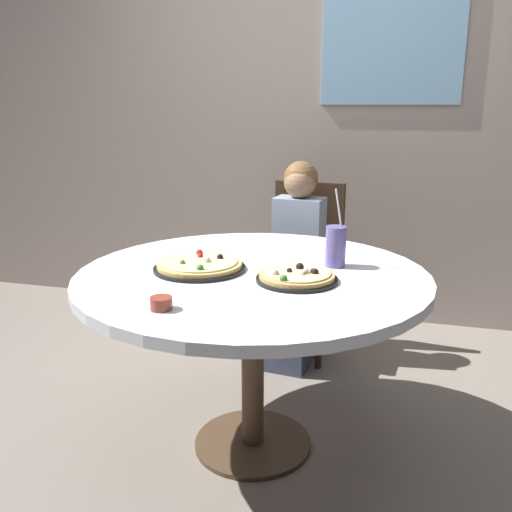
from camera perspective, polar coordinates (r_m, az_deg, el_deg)
The scene contains 9 objects.
ground_plane at distance 2.43m, azimuth -0.33°, elevation -18.87°, with size 8.00×8.00×0.00m, color slate.
wall_with_window at distance 3.62m, azimuth 7.01°, elevation 16.58°, with size 5.20×0.14×2.90m.
dining_table at distance 2.13m, azimuth -0.36°, elevation -3.87°, with size 1.34×1.34×0.75m.
chair_wooden at distance 3.13m, azimuth 4.96°, elevation -0.20°, with size 0.44×0.44×0.95m.
diner_child at distance 2.98m, azimuth 3.96°, elevation -1.93°, with size 0.29×0.42×1.08m.
pizza_veggie at distance 1.99m, azimuth 4.22°, elevation -2.12°, with size 0.30×0.30×0.05m.
pizza_cheese at distance 2.14m, azimuth -5.83°, elevation -0.98°, with size 0.36×0.36×0.05m.
soda_cup at distance 2.18m, azimuth 8.22°, elevation 1.01°, with size 0.08×0.08×0.31m.
sauce_bowl at distance 1.74m, azimuth -9.76°, elevation -4.84°, with size 0.07×0.07×0.04m, color brown.
Camera 1 is at (0.54, -1.93, 1.36)m, focal length 38.76 mm.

